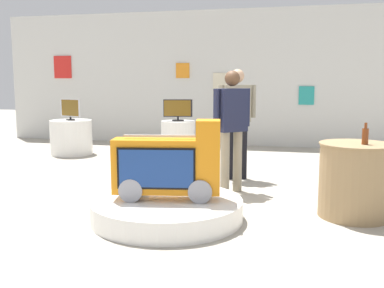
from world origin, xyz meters
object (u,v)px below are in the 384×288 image
(display_pedestal_left_rear, at_px, (71,137))
(bottle_on_side_table, at_px, (365,136))
(tv_on_center_rear, at_px, (178,110))
(side_table_round, at_px, (355,180))
(shopper_browsing_rear, at_px, (237,115))
(tv_on_left_rear, at_px, (70,109))
(display_pedestal_center_rear, at_px, (178,138))
(shopper_browsing_near_truck, at_px, (232,122))
(novelty_firetruck_tv, at_px, (168,168))
(main_display_pedestal, at_px, (167,209))

(display_pedestal_left_rear, xyz_separation_m, bottle_on_side_table, (5.11, -3.12, 0.56))
(tv_on_center_rear, height_order, side_table_round, tv_on_center_rear)
(side_table_round, xyz_separation_m, shopper_browsing_rear, (-1.50, 1.57, 0.55))
(tv_on_center_rear, xyz_separation_m, bottle_on_side_table, (2.97, -3.45, -0.01))
(tv_on_left_rear, relative_size, display_pedestal_center_rear, 0.73)
(display_pedestal_center_rear, height_order, shopper_browsing_near_truck, shopper_browsing_near_truck)
(display_pedestal_left_rear, distance_m, tv_on_left_rear, 0.57)
(display_pedestal_left_rear, xyz_separation_m, side_table_round, (5.04, -3.05, 0.07))
(display_pedestal_center_rear, bearing_deg, display_pedestal_left_rear, -171.23)
(novelty_firetruck_tv, distance_m, display_pedestal_left_rear, 4.78)
(main_display_pedestal, height_order, display_pedestal_left_rear, display_pedestal_left_rear)
(display_pedestal_left_rear, bearing_deg, side_table_round, -31.21)
(shopper_browsing_near_truck, bearing_deg, bottle_on_side_table, -28.64)
(shopper_browsing_rear, bearing_deg, shopper_browsing_near_truck, -87.05)
(tv_on_center_rear, relative_size, side_table_round, 0.69)
(tv_on_center_rear, bearing_deg, bottle_on_side_table, -49.22)
(main_display_pedestal, bearing_deg, display_pedestal_left_rear, 130.46)
(display_pedestal_center_rear, height_order, tv_on_center_rear, tv_on_center_rear)
(main_display_pedestal, relative_size, tv_on_center_rear, 2.89)
(tv_on_center_rear, bearing_deg, side_table_round, -49.32)
(tv_on_left_rear, bearing_deg, tv_on_center_rear, 8.78)
(tv_on_center_rear, bearing_deg, display_pedestal_center_rear, 77.07)
(side_table_round, relative_size, shopper_browsing_near_truck, 0.51)
(main_display_pedestal, bearing_deg, bottle_on_side_table, 13.93)
(bottle_on_side_table, distance_m, shopper_browsing_near_truck, 1.74)
(shopper_browsing_rear, bearing_deg, novelty_firetruck_tv, -101.24)
(bottle_on_side_table, bearing_deg, display_pedestal_left_rear, 148.57)
(tv_on_center_rear, bearing_deg, novelty_firetruck_tv, -76.11)
(main_display_pedestal, distance_m, shopper_browsing_rear, 2.35)
(display_pedestal_left_rear, relative_size, tv_on_center_rear, 1.48)
(bottle_on_side_table, bearing_deg, tv_on_left_rear, 148.59)
(novelty_firetruck_tv, height_order, tv_on_center_rear, tv_on_center_rear)
(novelty_firetruck_tv, distance_m, bottle_on_side_table, 2.09)
(main_display_pedestal, distance_m, tv_on_left_rear, 4.82)
(display_pedestal_center_rear, bearing_deg, side_table_round, -49.36)
(display_pedestal_center_rear, height_order, side_table_round, side_table_round)
(side_table_round, bearing_deg, display_pedestal_left_rear, 148.79)
(novelty_firetruck_tv, distance_m, shopper_browsing_rear, 2.22)
(novelty_firetruck_tv, height_order, bottle_on_side_table, novelty_firetruck_tv)
(main_display_pedestal, height_order, shopper_browsing_rear, shopper_browsing_rear)
(tv_on_center_rear, relative_size, shopper_browsing_near_truck, 0.35)
(novelty_firetruck_tv, xyz_separation_m, display_pedestal_center_rear, (-0.98, 3.95, -0.22))
(novelty_firetruck_tv, xyz_separation_m, shopper_browsing_rear, (0.43, 2.15, 0.39))
(novelty_firetruck_tv, height_order, tv_on_left_rear, tv_on_left_rear)
(tv_on_center_rear, bearing_deg, shopper_browsing_rear, -52.13)
(main_display_pedestal, height_order, tv_on_center_rear, tv_on_center_rear)
(display_pedestal_left_rear, bearing_deg, tv_on_center_rear, 8.67)
(display_pedestal_left_rear, distance_m, shopper_browsing_near_truck, 4.29)
(novelty_firetruck_tv, relative_size, bottle_on_side_table, 5.04)
(tv_on_left_rear, bearing_deg, main_display_pedestal, -49.52)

